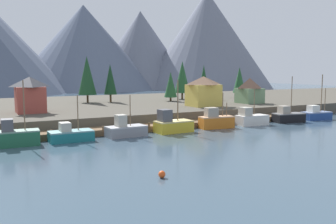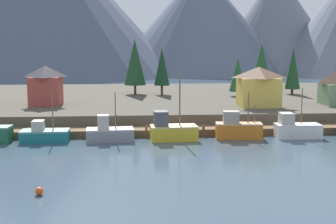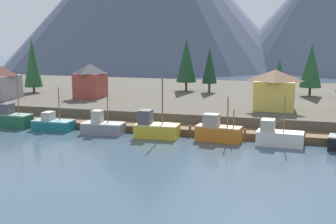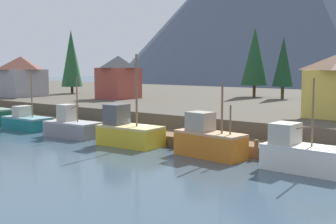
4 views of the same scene
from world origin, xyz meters
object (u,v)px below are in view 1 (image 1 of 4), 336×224
(conifer_back_right, at_px, (87,75))
(fishing_boat_yellow, at_px, (172,125))
(conifer_centre, at_px, (204,80))
(fishing_boat_white, at_px, (251,119))
(house_yellow, at_px, (203,91))
(conifer_mid_right, at_px, (239,80))
(fishing_boat_black, at_px, (288,116))
(fishing_boat_blue, at_px, (316,114))
(house_red, at_px, (30,94))
(channel_buoy, at_px, (162,174))
(house_green, at_px, (250,90))
(fishing_boat_orange, at_px, (216,121))
(fishing_boat_teal, at_px, (70,135))
(conifer_back_left, at_px, (182,77))
(conifer_near_left, at_px, (110,79))
(fishing_boat_grey, at_px, (125,130))
(conifer_mid_left, at_px, (171,85))
(fishing_boat_green, at_px, (14,137))

(conifer_back_right, bearing_deg, fishing_boat_yellow, -82.65)
(conifer_centre, bearing_deg, fishing_boat_white, -108.33)
(house_yellow, bearing_deg, fishing_boat_yellow, -137.35)
(conifer_mid_right, height_order, conifer_centre, conifer_centre)
(fishing_boat_black, bearing_deg, fishing_boat_blue, 9.23)
(house_yellow, bearing_deg, fishing_boat_black, -53.77)
(house_red, height_order, channel_buoy, house_red)
(fishing_boat_white, distance_m, house_yellow, 15.16)
(fishing_boat_blue, xyz_separation_m, house_green, (-4.71, 15.87, 4.55))
(fishing_boat_orange, height_order, house_green, house_green)
(fishing_boat_teal, xyz_separation_m, house_green, (47.14, 15.67, 4.68))
(fishing_boat_yellow, relative_size, conifer_back_right, 0.77)
(fishing_boat_black, height_order, conifer_back_left, conifer_back_left)
(conifer_centre, bearing_deg, fishing_boat_orange, -120.15)
(fishing_boat_orange, distance_m, conifer_near_left, 35.77)
(house_yellow, height_order, conifer_mid_right, conifer_mid_right)
(house_red, relative_size, channel_buoy, 9.64)
(fishing_boat_teal, xyz_separation_m, fishing_boat_white, (34.25, 0.07, 0.28))
(house_green, distance_m, conifer_mid_right, 16.84)
(fishing_boat_teal, height_order, house_green, house_green)
(fishing_boat_orange, height_order, fishing_boat_white, fishing_boat_white)
(fishing_boat_teal, relative_size, house_green, 1.11)
(house_green, bearing_deg, fishing_boat_teal, -161.61)
(fishing_boat_black, xyz_separation_m, conifer_centre, (1.57, 33.29, 6.69))
(fishing_boat_black, distance_m, conifer_back_left, 35.55)
(conifer_back_left, xyz_separation_m, conifer_back_right, (-26.42, 1.39, 0.53))
(fishing_boat_grey, distance_m, conifer_back_right, 36.76)
(conifer_mid_left, bearing_deg, fishing_boat_yellow, -117.80)
(fishing_boat_white, relative_size, house_green, 1.12)
(conifer_centre, bearing_deg, fishing_boat_blue, -78.59)
(fishing_boat_orange, relative_size, fishing_boat_black, 0.70)
(fishing_boat_teal, relative_size, conifer_back_left, 0.64)
(fishing_boat_orange, height_order, conifer_mid_right, conifer_mid_right)
(fishing_boat_teal, height_order, conifer_near_left, conifer_near_left)
(fishing_boat_teal, distance_m, fishing_boat_white, 34.25)
(conifer_back_right, bearing_deg, fishing_boat_white, -58.28)
(fishing_boat_grey, height_order, fishing_boat_yellow, fishing_boat_yellow)
(fishing_boat_yellow, height_order, channel_buoy, fishing_boat_yellow)
(conifer_centre, relative_size, channel_buoy, 13.73)
(fishing_boat_white, xyz_separation_m, channel_buoy, (-30.61, -22.66, -0.89))
(conifer_back_left, height_order, conifer_centre, conifer_back_left)
(fishing_boat_green, distance_m, fishing_boat_orange, 33.61)
(house_yellow, bearing_deg, fishing_boat_grey, -149.01)
(fishing_boat_orange, xyz_separation_m, conifer_near_left, (-8.16, 34.14, 6.88))
(fishing_boat_grey, xyz_separation_m, fishing_boat_yellow, (8.38, -0.04, 0.26))
(fishing_boat_grey, bearing_deg, house_yellow, 27.18)
(fishing_boat_blue, height_order, house_red, fishing_boat_blue)
(house_yellow, distance_m, conifer_mid_right, 27.72)
(fishing_boat_green, bearing_deg, fishing_boat_blue, 2.60)
(conifer_mid_right, bearing_deg, conifer_back_right, 172.85)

